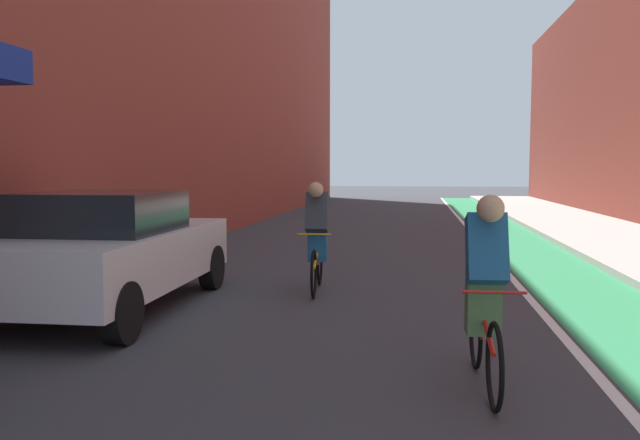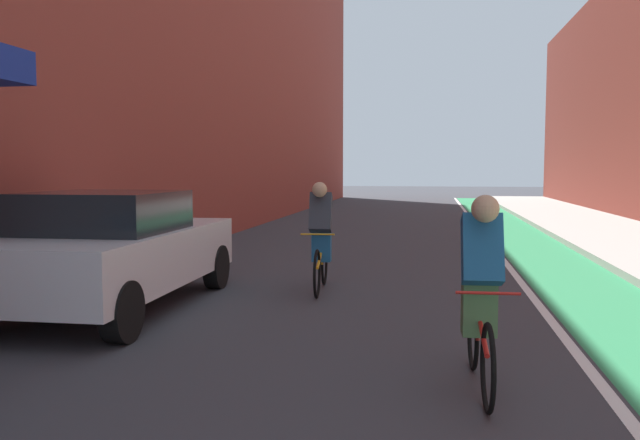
% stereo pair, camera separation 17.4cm
% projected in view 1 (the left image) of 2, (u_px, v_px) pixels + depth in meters
% --- Properties ---
extents(ground_plane, '(98.31, 98.31, 0.00)m').
position_uv_depth(ground_plane, '(380.00, 244.00, 15.63)').
color(ground_plane, '#38383D').
extents(bike_lane_paint, '(1.60, 44.69, 0.00)m').
position_uv_depth(bike_lane_paint, '(510.00, 237.00, 17.12)').
color(bike_lane_paint, '#2D8451').
rests_on(bike_lane_paint, ground).
extents(lane_divider_stripe, '(0.12, 44.69, 0.00)m').
position_uv_depth(lane_divider_stripe, '(475.00, 236.00, 17.25)').
color(lane_divider_stripe, white).
rests_on(lane_divider_stripe, ground).
extents(sidewalk_right, '(3.42, 44.69, 0.14)m').
position_uv_depth(sidewalk_right, '(610.00, 236.00, 16.75)').
color(sidewalk_right, '#A8A59E').
rests_on(sidewalk_right, ground).
extents(parked_sedan_white, '(2.00, 4.23, 1.53)m').
position_uv_depth(parked_sedan_white, '(108.00, 250.00, 8.26)').
color(parked_sedan_white, silver).
rests_on(parked_sedan_white, ground).
extents(cyclist_mid, '(0.48, 1.73, 1.62)m').
position_uv_depth(cyclist_mid, '(485.00, 291.00, 5.35)').
color(cyclist_mid, black).
rests_on(cyclist_mid, ground).
extents(cyclist_trailing, '(0.48, 1.74, 1.63)m').
position_uv_depth(cyclist_trailing, '(317.00, 234.00, 9.55)').
color(cyclist_trailing, black).
rests_on(cyclist_trailing, ground).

